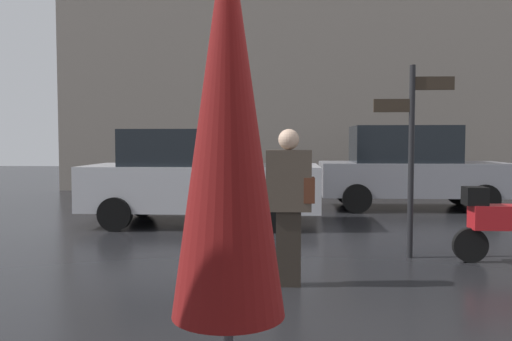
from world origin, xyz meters
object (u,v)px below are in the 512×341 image
at_px(folded_patio_umbrella_near, 228,131).
at_px(parked_car_right, 200,176).
at_px(pedestrian_with_bag, 290,197).
at_px(parked_car_left, 409,167).
at_px(street_signpost, 412,141).
at_px(parked_scooter, 503,221).

relative_size(folded_patio_umbrella_near, parked_car_right, 0.55).
relative_size(folded_patio_umbrella_near, pedestrian_with_bag, 1.41).
relative_size(parked_car_left, parked_car_right, 0.96).
relative_size(parked_car_left, street_signpost, 1.62).
bearing_deg(parked_car_right, folded_patio_umbrella_near, -69.33).
xyz_separation_m(parked_scooter, parked_car_right, (-4.54, 3.05, 0.37)).
xyz_separation_m(pedestrian_with_bag, parked_car_right, (-1.71, 4.31, -0.06)).
xyz_separation_m(folded_patio_umbrella_near, street_signpost, (1.94, 5.42, -0.05)).
bearing_deg(parked_car_left, parked_car_right, 38.30).
height_order(folded_patio_umbrella_near, parked_car_right, folded_patio_umbrella_near).
bearing_deg(street_signpost, pedestrian_with_bag, -138.14).
height_order(parked_car_left, parked_car_right, parked_car_left).
bearing_deg(pedestrian_with_bag, parked_car_left, -125.14).
bearing_deg(parked_scooter, parked_car_left, 76.30).
relative_size(parked_car_right, street_signpost, 1.68).
bearing_deg(street_signpost, parked_car_right, 140.44).
distance_m(pedestrian_with_bag, parked_car_right, 4.63).
relative_size(pedestrian_with_bag, parked_scooter, 1.26).
relative_size(pedestrian_with_bag, street_signpost, 0.66).
distance_m(folded_patio_umbrella_near, pedestrian_with_bag, 3.98).
height_order(parked_scooter, street_signpost, street_signpost).
bearing_deg(folded_patio_umbrella_near, parked_car_right, 99.97).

